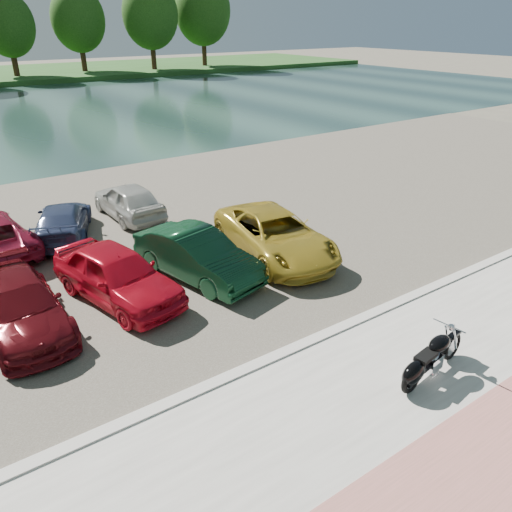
# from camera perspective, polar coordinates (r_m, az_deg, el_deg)

# --- Properties ---
(ground) EXTENTS (200.00, 200.00, 0.00)m
(ground) POSITION_cam_1_polar(r_m,az_deg,el_deg) (11.62, 15.33, -13.38)
(ground) COLOR #595447
(ground) RESTS_ON ground
(promenade) EXTENTS (60.00, 6.00, 0.10)m
(promenade) POSITION_cam_1_polar(r_m,az_deg,el_deg) (11.15, 19.35, -15.58)
(promenade) COLOR #A3A09A
(promenade) RESTS_ON ground
(pink_path) EXTENTS (60.00, 2.00, 0.01)m
(pink_path) POSITION_cam_1_polar(r_m,az_deg,el_deg) (10.62, 26.15, -19.11)
(pink_path) COLOR #965C55
(pink_path) RESTS_ON promenade
(kerb) EXTENTS (60.00, 0.30, 0.14)m
(kerb) POSITION_cam_1_polar(r_m,az_deg,el_deg) (12.63, 8.47, -8.74)
(kerb) COLOR #A3A09A
(kerb) RESTS_ON ground
(parking_lot) EXTENTS (60.00, 18.00, 0.04)m
(parking_lot) POSITION_cam_1_polar(r_m,az_deg,el_deg) (19.35, -9.92, 3.59)
(parking_lot) COLOR #48423A
(parking_lot) RESTS_ON ground
(river) EXTENTS (120.00, 40.00, 0.00)m
(river) POSITION_cam_1_polar(r_m,az_deg,el_deg) (46.54, -26.27, 14.21)
(river) COLOR #1B322F
(river) RESTS_ON ground
(motorcycle) EXTENTS (2.33, 0.76, 1.05)m
(motorcycle) POSITION_cam_1_polar(r_m,az_deg,el_deg) (11.39, 19.04, -11.28)
(motorcycle) COLOR black
(motorcycle) RESTS_ON promenade
(car_3) EXTENTS (1.89, 4.51, 1.30)m
(car_3) POSITION_cam_1_polar(r_m,az_deg,el_deg) (13.71, -25.35, -5.17)
(car_3) COLOR #4F0B11
(car_3) RESTS_ON parking_lot
(car_4) EXTENTS (2.76, 4.73, 1.51)m
(car_4) POSITION_cam_1_polar(r_m,az_deg,el_deg) (14.15, -15.61, -2.06)
(car_4) COLOR #B50C1D
(car_4) RESTS_ON parking_lot
(car_5) EXTENTS (2.47, 4.60, 1.44)m
(car_5) POSITION_cam_1_polar(r_m,az_deg,el_deg) (14.92, -6.74, 0.11)
(car_5) COLOR #0E331D
(car_5) RESTS_ON parking_lot
(car_6) EXTENTS (3.11, 5.52, 1.46)m
(car_6) POSITION_cam_1_polar(r_m,az_deg,el_deg) (16.21, 2.19, 2.43)
(car_6) COLOR #B09428
(car_6) RESTS_ON parking_lot
(car_11) EXTENTS (3.14, 4.56, 1.23)m
(car_11) POSITION_cam_1_polar(r_m,az_deg,el_deg) (18.95, -21.21, 3.78)
(car_11) COLOR navy
(car_11) RESTS_ON parking_lot
(car_12) EXTENTS (1.75, 4.10, 1.38)m
(car_12) POSITION_cam_1_polar(r_m,az_deg,el_deg) (20.12, -14.38, 6.19)
(car_12) COLOR #B7B7B2
(car_12) RESTS_ON parking_lot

